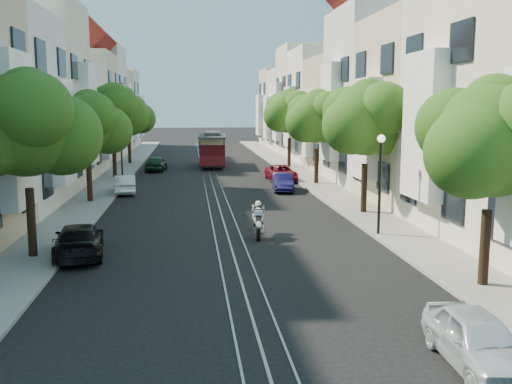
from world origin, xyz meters
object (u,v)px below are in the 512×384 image
object	(u,v)px
tree_e_b	(367,120)
tree_e_d	(290,113)
tree_w_c	(113,111)
parked_car_e_mid	(283,182)
parked_car_w_far	(156,163)
tree_w_d	(129,115)
tree_e_a	(494,142)
tree_w_a	(27,127)
lamp_east	(380,169)
sportbike_rider	(258,217)
tree_w_b	(88,125)
parked_car_w_near	(79,240)
cable_car	(212,148)
tree_e_c	(318,118)
parked_car_e_near	(478,340)
parked_car_e_far	(281,173)
lamp_west	(121,144)
parked_car_w_mid	(125,184)

from	to	relation	value
tree_e_b	tree_e_d	bearing A→B (deg)	90.00
tree_w_c	tree_e_d	bearing A→B (deg)	22.62
parked_car_e_mid	tree_e_b	bearing A→B (deg)	-66.07
tree_w_c	parked_car_w_far	world-z (taller)	tree_w_c
tree_w_d	tree_e_b	bearing A→B (deg)	-61.93
tree_e_a	parked_car_w_far	xyz separation A→B (m)	(-11.66, 32.92, -3.74)
tree_w_a	lamp_east	distance (m)	13.72
tree_w_c	tree_e_b	bearing A→B (deg)	-48.01
tree_w_c	sportbike_rider	size ratio (longest dim) A/B	3.42
tree_e_a	tree_w_b	size ratio (longest dim) A/B	1.00
tree_e_a	parked_car_w_near	size ratio (longest dim) A/B	1.50
parked_car_e_mid	cable_car	bearing A→B (deg)	108.89
tree_e_d	sportbike_rider	distance (m)	27.48
tree_e_c	parked_car_w_far	bearing A→B (deg)	139.62
tree_w_c	parked_car_e_mid	world-z (taller)	tree_w_c
tree_w_d	parked_car_w_far	xyz separation A→B (m)	(2.74, -6.08, -3.95)
sportbike_rider	parked_car_e_near	world-z (taller)	sportbike_rider
tree_w_b	sportbike_rider	world-z (taller)	tree_w_b
parked_car_e_far	tree_e_c	bearing A→B (deg)	-50.14
tree_w_b	parked_car_e_far	world-z (taller)	tree_w_b
tree_w_c	parked_car_w_far	xyz separation A→B (m)	(2.74, 4.92, -4.42)
cable_car	tree_e_a	bearing A→B (deg)	-76.56
tree_w_a	tree_w_d	distance (m)	34.00
sportbike_rider	parked_car_w_far	xyz separation A→B (m)	(-5.65, 25.43, -0.21)
tree_w_d	parked_car_w_far	bearing A→B (deg)	-65.76
tree_e_d	parked_car_e_far	bearing A→B (deg)	-104.04
cable_car	parked_car_e_near	distance (m)	41.23
lamp_west	parked_car_e_far	distance (m)	11.64
tree_w_c	parked_car_w_far	bearing A→B (deg)	60.88
tree_e_a	tree_e_c	distance (m)	23.00
parked_car_e_mid	parked_car_w_near	distance (m)	18.17
tree_w_c	parked_car_w_mid	bearing A→B (deg)	-78.54
cable_car	tree_w_c	bearing A→B (deg)	-130.66
tree_e_b	parked_car_e_mid	bearing A→B (deg)	108.96
tree_w_c	tree_w_d	distance (m)	11.01
parked_car_e_far	parked_car_w_far	bearing A→B (deg)	139.94
sportbike_rider	parked_car_w_near	bearing A→B (deg)	-155.33
tree_e_c	cable_car	bearing A→B (deg)	117.38
tree_e_d	sportbike_rider	size ratio (longest dim) A/B	3.30
cable_car	parked_car_e_far	world-z (taller)	cable_car
tree_w_b	parked_car_e_near	distance (m)	25.11
tree_e_a	tree_w_b	bearing A→B (deg)	130.27
cable_car	parked_car_w_near	distance (m)	31.52
tree_w_d	parked_car_w_mid	world-z (taller)	tree_w_d
tree_e_b	parked_car_e_far	distance (m)	14.21
tree_w_c	parked_car_e_mid	xyz separation A→B (m)	(11.54, -7.67, -4.49)
parked_car_e_near	parked_car_e_mid	distance (m)	25.30
tree_e_a	parked_car_e_mid	bearing A→B (deg)	98.01
lamp_west	sportbike_rider	xyz separation A→B (m)	(7.55, -17.54, -1.98)
parked_car_e_near	tree_e_d	bearing A→B (deg)	88.19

